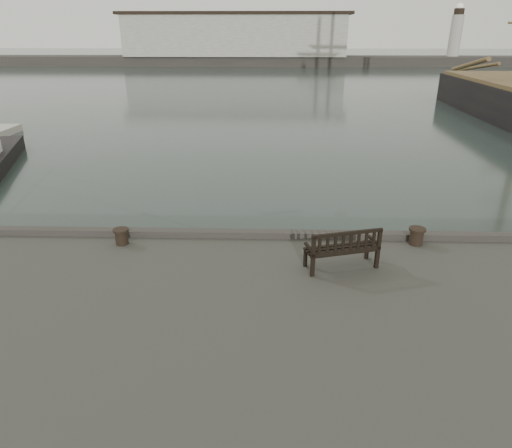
{
  "coord_description": "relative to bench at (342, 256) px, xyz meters",
  "views": [
    {
      "loc": [
        -0.39,
        -11.81,
        6.89
      ],
      "look_at": [
        -0.73,
        -0.5,
        2.1
      ],
      "focal_mm": 32.0,
      "sensor_mm": 36.0,
      "label": 1
    }
  ],
  "objects": [
    {
      "name": "breakwater",
      "position": [
        -5.94,
        93.89,
        2.41
      ],
      "size": [
        140.0,
        9.5,
        12.2
      ],
      "color": "#383530",
      "rests_on": "ground"
    },
    {
      "name": "ground",
      "position": [
        -1.38,
        1.89,
        -1.88
      ],
      "size": [
        400.0,
        400.0,
        0.0
      ],
      "primitive_type": "plane",
      "color": "black",
      "rests_on": "ground"
    },
    {
      "name": "bench",
      "position": [
        0.0,
        0.0,
        0.0
      ],
      "size": [
        1.87,
        1.07,
        1.02
      ],
      "rotation": [
        0.0,
        0.0,
        0.28
      ],
      "color": "black",
      "rests_on": "quay"
    },
    {
      "name": "bollard_right",
      "position": [
        2.22,
        1.39,
        -0.09
      ],
      "size": [
        0.5,
        0.5,
        0.47
      ],
      "primitive_type": "cylinder",
      "rotation": [
        0.0,
        0.0,
        -0.12
      ],
      "color": "black",
      "rests_on": "quay"
    },
    {
      "name": "bollard_left",
      "position": [
        -5.75,
        1.17,
        -0.11
      ],
      "size": [
        0.48,
        0.48,
        0.44
      ],
      "primitive_type": "cylinder",
      "rotation": [
        0.0,
        0.0,
        0.18
      ],
      "color": "black",
      "rests_on": "quay"
    }
  ]
}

